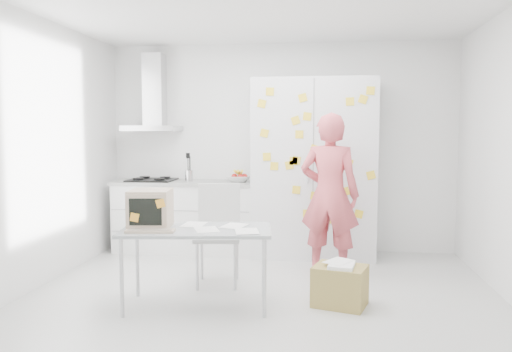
# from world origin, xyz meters

# --- Properties ---
(floor) EXTENTS (4.50, 4.00, 0.02)m
(floor) POSITION_xyz_m (0.00, 0.00, -0.01)
(floor) COLOR silver
(floor) RESTS_ON ground
(walls) EXTENTS (4.52, 4.01, 2.70)m
(walls) POSITION_xyz_m (0.00, 0.72, 1.35)
(walls) COLOR white
(walls) RESTS_ON ground
(ceiling) EXTENTS (4.50, 4.00, 0.02)m
(ceiling) POSITION_xyz_m (0.00, 0.00, 2.70)
(ceiling) COLOR white
(ceiling) RESTS_ON walls
(counter_run) EXTENTS (1.84, 0.63, 1.28)m
(counter_run) POSITION_xyz_m (-1.20, 1.70, 0.47)
(counter_run) COLOR white
(counter_run) RESTS_ON ground
(range_hood) EXTENTS (0.70, 0.48, 1.01)m
(range_hood) POSITION_xyz_m (-1.65, 1.84, 1.96)
(range_hood) COLOR silver
(range_hood) RESTS_ON walls
(tall_cabinet) EXTENTS (1.50, 0.68, 2.20)m
(tall_cabinet) POSITION_xyz_m (0.45, 1.67, 1.10)
(tall_cabinet) COLOR silver
(tall_cabinet) RESTS_ON ground
(person) EXTENTS (0.71, 0.54, 1.76)m
(person) POSITION_xyz_m (0.64, 0.84, 0.88)
(person) COLOR #D2515A
(person) RESTS_ON ground
(desk) EXTENTS (1.38, 0.81, 1.04)m
(desk) POSITION_xyz_m (-0.81, -0.31, 0.79)
(desk) COLOR #A1A8AB
(desk) RESTS_ON ground
(chair) EXTENTS (0.51, 0.51, 1.02)m
(chair) POSITION_xyz_m (-0.50, 0.41, 0.58)
(chair) COLOR silver
(chair) RESTS_ON ground
(cardboard_box) EXTENTS (0.53, 0.47, 0.39)m
(cardboard_box) POSITION_xyz_m (0.72, -0.13, 0.19)
(cardboard_box) COLOR #A18C45
(cardboard_box) RESTS_ON ground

